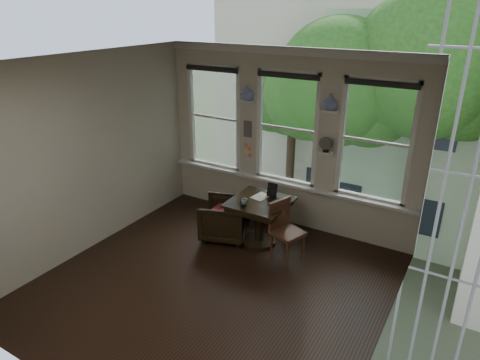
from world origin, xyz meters
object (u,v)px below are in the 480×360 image
Objects in this scene: armchair_left at (224,219)px; laptop at (278,202)px; table at (259,222)px; mug at (244,202)px; side_chair_right at (288,232)px.

laptop is (0.86, 0.21, 0.43)m from armchair_left.
table is 8.45× the size of mug.
side_chair_right is 2.69× the size of laptop.
armchair_left is 0.80× the size of side_chair_right.
mug reaches higher than table.
mug is (-0.73, -0.05, 0.34)m from side_chair_right.
armchair_left is 0.99m from laptop.
mug is at bearing 113.52° from side_chair_right.
table is 1.22× the size of armchair_left.
laptop is at bearing 84.66° from armchair_left.
armchair_left is 1.19m from side_chair_right.
side_chair_right reaches higher than laptop.
table reaches higher than armchair_left.
laptop is 0.53m from mug.
laptop is (-0.32, 0.29, 0.30)m from side_chair_right.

